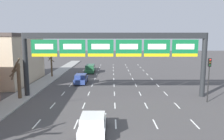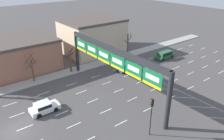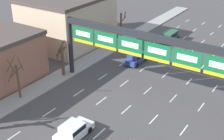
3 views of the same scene
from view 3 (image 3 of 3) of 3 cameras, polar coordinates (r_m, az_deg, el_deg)
lane_dashes at (r=35.90m, az=4.70°, el=-5.41°), size 13.32×67.00×0.01m
sign_gantry at (r=34.11m, az=5.97°, el=4.08°), size 21.99×0.70×7.71m
building_far at (r=51.45m, az=-8.10°, el=9.01°), size 10.92×13.13×7.77m
car_white at (r=29.97m, az=-7.08°, el=-10.84°), size 1.94×3.96×1.45m
suv_green at (r=53.46m, az=10.52°, el=6.14°), size 1.90×4.74×1.67m
car_blue at (r=44.66m, az=4.46°, el=2.29°), size 1.81×4.36×1.49m
tree_bare_closest at (r=36.33m, az=-17.00°, el=-1.22°), size 1.89×2.00×5.41m
tree_bare_second at (r=51.31m, az=1.70°, el=7.98°), size 1.67×1.59×5.30m
tree_bare_third at (r=40.59m, az=-9.10°, el=2.14°), size 1.24×1.54×4.65m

